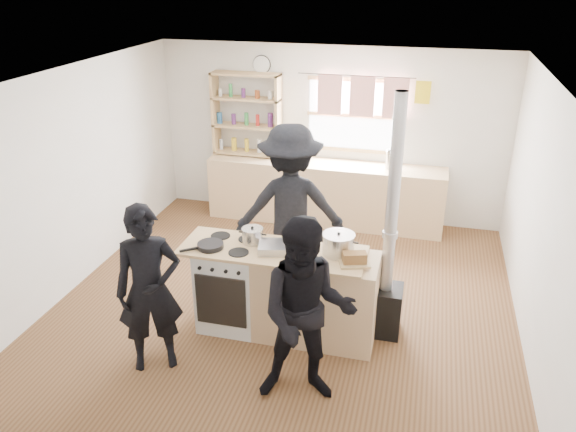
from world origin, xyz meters
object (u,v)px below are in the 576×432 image
object	(u,v)px
skillet_greens	(210,245)
flue_heater	(386,277)
roast_tray	(277,247)
stockpot_counter	(338,244)
thermos	(389,160)
cooking_island	(287,292)
stockpot_stove	(253,235)
person_near_left	(149,290)
bread_board	(354,259)
person_near_right	(307,313)
person_far	(290,208)

from	to	relation	value
skillet_greens	flue_heater	world-z (taller)	flue_heater
roast_tray	stockpot_counter	bearing A→B (deg)	8.62
skillet_greens	flue_heater	xyz separation A→B (m)	(1.72, 0.35, -0.31)
thermos	stockpot_counter	world-z (taller)	thermos
cooking_island	stockpot_stove	distance (m)	0.67
person_near_left	thermos	bearing A→B (deg)	35.72
flue_heater	skillet_greens	bearing A→B (deg)	-168.48
skillet_greens	stockpot_counter	world-z (taller)	stockpot_counter
bread_board	stockpot_stove	bearing A→B (deg)	169.52
person_near_right	thermos	bearing A→B (deg)	72.68
skillet_greens	stockpot_stove	bearing A→B (deg)	30.58
stockpot_counter	person_near_right	bearing A→B (deg)	-95.71
stockpot_stove	person_far	size ratio (longest dim) A/B	0.11
thermos	flue_heater	world-z (taller)	flue_heater
thermos	stockpot_counter	xyz separation A→B (m)	(-0.25, -2.70, 0.00)
cooking_island	person_near_left	size ratio (longest dim) A/B	1.21
stockpot_stove	skillet_greens	bearing A→B (deg)	-149.42
bread_board	person_near_right	bearing A→B (deg)	-109.44
thermos	person_near_left	xyz separation A→B (m)	(-1.82, -3.59, -0.22)
cooking_island	roast_tray	distance (m)	0.51
stockpot_stove	person_far	xyz separation A→B (m)	(0.18, 0.85, -0.04)
stockpot_counter	person_near_right	distance (m)	0.98
cooking_island	bread_board	xyz separation A→B (m)	(0.68, -0.09, 0.51)
roast_tray	person_far	distance (m)	0.97
stockpot_stove	bread_board	distance (m)	1.08
flue_heater	person_near_right	world-z (taller)	flue_heater
person_near_right	stockpot_stove	bearing A→B (deg)	116.54
person_near_right	person_far	size ratio (longest dim) A/B	0.88
skillet_greens	person_near_right	size ratio (longest dim) A/B	0.21
person_near_left	person_near_right	size ratio (longest dim) A/B	0.96
flue_heater	person_near_right	xyz separation A→B (m)	(-0.57, -1.12, 0.21)
stockpot_counter	bread_board	distance (m)	0.25
stockpot_stove	person_near_right	xyz separation A→B (m)	(0.78, -0.98, -0.16)
thermos	stockpot_counter	distance (m)	2.71
thermos	stockpot_stove	xyz separation A→B (m)	(-1.13, -2.67, -0.02)
stockpot_counter	bread_board	world-z (taller)	stockpot_counter
skillet_greens	person_far	xyz separation A→B (m)	(0.55, 1.06, 0.01)
stockpot_counter	bread_board	xyz separation A→B (m)	(0.18, -0.17, -0.05)
person_near_right	person_far	bearing A→B (deg)	96.30
stockpot_stove	bread_board	size ratio (longest dim) A/B	0.66
person_near_left	cooking_island	bearing A→B (deg)	9.96
roast_tray	stockpot_counter	xyz separation A→B (m)	(0.59, 0.09, 0.06)
cooking_island	person_near_left	xyz separation A→B (m)	(-1.07, -0.82, 0.35)
cooking_island	person_far	size ratio (longest dim) A/B	1.01
cooking_island	stockpot_counter	distance (m)	0.76
thermos	stockpot_stove	world-z (taller)	thermos
stockpot_counter	person_far	distance (m)	1.12
stockpot_stove	flue_heater	size ratio (longest dim) A/B	0.09
bread_board	skillet_greens	bearing A→B (deg)	-179.11
person_near_right	skillet_greens	bearing A→B (deg)	134.45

